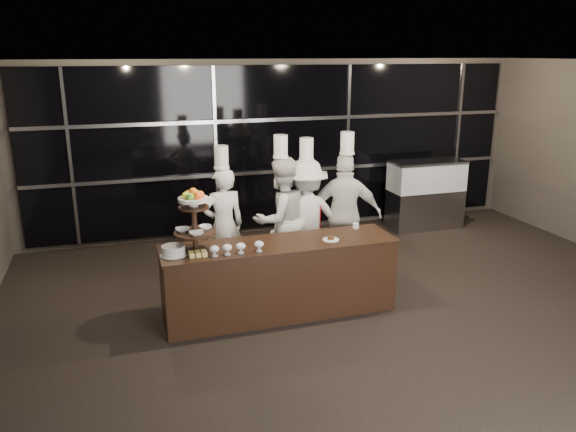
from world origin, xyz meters
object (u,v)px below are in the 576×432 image
object	(u,v)px
layer_cake	(173,251)
display_case	(426,191)
chef_c	(306,218)
chef_d	(345,214)
chef_a	(224,224)
display_stand	(194,216)
chef_b	(281,219)
buffet_counter	(280,278)

from	to	relation	value
layer_cake	display_case	world-z (taller)	display_case
chef_c	chef_d	xyz separation A→B (m)	(0.56, -0.10, 0.04)
chef_a	display_stand	bearing A→B (deg)	-114.68
layer_cake	chef_b	size ratio (longest dim) A/B	0.15
chef_d	buffet_counter	bearing A→B (deg)	-142.05
display_case	chef_c	bearing A→B (deg)	-151.97
buffet_counter	chef_c	distance (m)	1.36
buffet_counter	chef_d	distance (m)	1.67
display_stand	layer_cake	distance (m)	0.45
buffet_counter	display_stand	world-z (taller)	display_stand
buffet_counter	chef_a	xyz separation A→B (m)	(-0.43, 1.23, 0.37)
buffet_counter	chef_d	world-z (taller)	chef_d
buffet_counter	chef_a	size ratio (longest dim) A/B	1.48
display_stand	chef_b	xyz separation A→B (m)	(1.34, 1.07, -0.45)
buffet_counter	layer_cake	distance (m)	1.36
display_stand	chef_a	size ratio (longest dim) A/B	0.39
layer_cake	chef_d	world-z (taller)	chef_d
chef_a	chef_d	world-z (taller)	chef_d
buffet_counter	display_case	bearing A→B (deg)	36.20
chef_b	layer_cake	bearing A→B (deg)	-144.99
chef_a	chef_d	bearing A→B (deg)	-7.94
buffet_counter	chef_b	bearing A→B (deg)	72.26
chef_b	buffet_counter	bearing A→B (deg)	-107.74
layer_cake	chef_d	bearing A→B (deg)	22.40
chef_c	chef_d	bearing A→B (deg)	-10.03
layer_cake	chef_b	xyz separation A→B (m)	(1.60, 1.12, -0.09)
buffet_counter	chef_b	world-z (taller)	chef_b
chef_b	chef_a	bearing A→B (deg)	168.33
buffet_counter	chef_d	bearing A→B (deg)	37.95
chef_c	chef_d	distance (m)	0.57
buffet_counter	chef_d	xyz separation A→B (m)	(1.27, 0.99, 0.43)
display_stand	display_case	bearing A→B (deg)	29.74
display_stand	chef_b	world-z (taller)	chef_b
display_stand	chef_c	bearing A→B (deg)	32.46
chef_a	buffet_counter	bearing A→B (deg)	-70.59
display_stand	layer_cake	size ratio (longest dim) A/B	2.48
display_stand	display_case	distance (m)	5.29
layer_cake	chef_a	world-z (taller)	chef_a
display_stand	display_case	size ratio (longest dim) A/B	0.55
display_case	display_stand	bearing A→B (deg)	-150.26
display_stand	chef_c	xyz separation A→B (m)	(1.72, 1.09, -0.48)
display_stand	chef_b	bearing A→B (deg)	38.59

